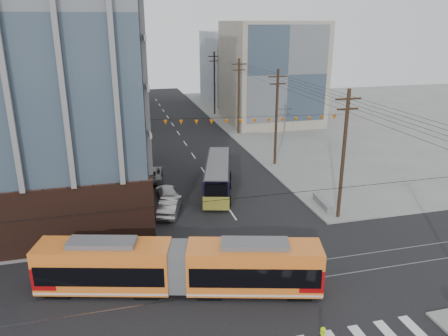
{
  "coord_description": "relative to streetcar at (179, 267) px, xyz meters",
  "views": [
    {
      "loc": [
        -9.5,
        -19.37,
        15.96
      ],
      "look_at": [
        -1.29,
        11.99,
        5.02
      ],
      "focal_mm": 35.0,
      "sensor_mm": 36.0,
      "label": 1
    }
  ],
  "objects": [
    {
      "name": "bg_bldg_nw_far",
      "position": [
        -7.74,
        68.1,
        8.33
      ],
      "size": [
        16.0,
        18.0,
        20.0
      ],
      "primitive_type": "cube",
      "color": "gray",
      "rests_on": "ground"
    },
    {
      "name": "bg_bldg_ne_near",
      "position": [
        22.26,
        44.1,
        6.33
      ],
      "size": [
        14.0,
        14.0,
        16.0
      ],
      "primitive_type": "cube",
      "color": "gray",
      "rests_on": "ground"
    },
    {
      "name": "parked_car_white",
      "position": [
        1.26,
        15.26,
        -1.06
      ],
      "size": [
        1.85,
        4.24,
        1.21
      ],
      "primitive_type": "imported",
      "rotation": [
        0.0,
        0.0,
        3.18
      ],
      "color": "silver",
      "rests_on": "ground"
    },
    {
      "name": "bg_bldg_nw_near",
      "position": [
        -10.74,
        48.1,
        7.33
      ],
      "size": [
        18.0,
        16.0,
        18.0
      ],
      "primitive_type": "cube",
      "color": "#8C99A5",
      "rests_on": "ground"
    },
    {
      "name": "city_bus",
      "position": [
        6.41,
        15.9,
        -0.14
      ],
      "size": [
        5.19,
        11.04,
        3.06
      ],
      "primitive_type": null,
      "rotation": [
        0.0,
        0.0,
        -0.28
      ],
      "color": "black",
      "rests_on": "ground"
    },
    {
      "name": "streetcar",
      "position": [
        0.0,
        0.0,
        0.0
      ],
      "size": [
        17.35,
        6.99,
        3.34
      ],
      "primitive_type": null,
      "rotation": [
        0.0,
        0.0,
        -0.27
      ],
      "color": "orange",
      "rests_on": "ground"
    },
    {
      "name": "parked_car_silver",
      "position": [
        1.05,
        11.64,
        -0.92
      ],
      "size": [
        2.87,
        4.8,
        1.49
      ],
      "primitive_type": "imported",
      "rotation": [
        0.0,
        0.0,
        2.84
      ],
      "color": "#9C9C9C",
      "rests_on": "ground"
    },
    {
      "name": "bg_bldg_ne_far",
      "position": [
        24.26,
        64.1,
        5.33
      ],
      "size": [
        16.0,
        16.0,
        14.0
      ],
      "primitive_type": "cube",
      "color": "#8C99A5",
      "rests_on": "ground"
    },
    {
      "name": "ground",
      "position": [
        6.26,
        -3.9,
        -1.67
      ],
      "size": [
        160.0,
        160.0,
        0.0
      ],
      "primitive_type": "plane",
      "color": "slate"
    },
    {
      "name": "parked_car_grey",
      "position": [
        0.3,
        20.49,
        -0.94
      ],
      "size": [
        3.14,
        5.52,
        1.45
      ],
      "primitive_type": "imported",
      "rotation": [
        0.0,
        0.0,
        3.0
      ],
      "color": "slate",
      "rests_on": "ground"
    },
    {
      "name": "utility_pole_far",
      "position": [
        14.76,
        52.1,
        3.83
      ],
      "size": [
        0.3,
        0.3,
        11.0
      ],
      "primitive_type": "cylinder",
      "color": "black",
      "rests_on": "ground"
    },
    {
      "name": "jersey_barrier",
      "position": [
        14.56,
        9.58,
        -1.32
      ],
      "size": [
        1.12,
        3.6,
        0.71
      ],
      "primitive_type": "cube",
      "rotation": [
        0.0,
        0.0,
        -0.09
      ],
      "color": "gray",
      "rests_on": "ground"
    }
  ]
}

